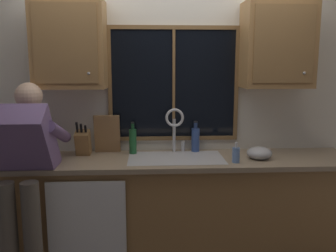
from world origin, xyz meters
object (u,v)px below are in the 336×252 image
at_px(bottle_green_glass, 133,141).
at_px(mixing_bowl, 259,153).
at_px(soap_dispenser, 236,155).
at_px(cutting_board, 107,134).
at_px(bottle_tall_clear, 195,139).
at_px(knife_block, 83,143).
at_px(person_standing, 23,166).

bearing_deg(bottle_green_glass, mixing_bowl, -12.22).
height_order(mixing_bowl, soap_dispenser, soap_dispenser).
relative_size(cutting_board, bottle_green_glass, 1.23).
xyz_separation_m(bottle_green_glass, bottle_tall_clear, (0.56, 0.05, -0.00)).
height_order(knife_block, bottle_green_glass, knife_block).
xyz_separation_m(soap_dispenser, bottle_green_glass, (-0.84, 0.34, 0.05)).
bearing_deg(cutting_board, bottle_tall_clear, 0.55).
bearing_deg(knife_block, bottle_green_glass, 4.99).
distance_m(bottle_green_glass, bottle_tall_clear, 0.56).
xyz_separation_m(mixing_bowl, bottle_green_glass, (-1.06, 0.23, 0.07)).
xyz_separation_m(person_standing, mixing_bowl, (1.85, 0.26, 0.01)).
relative_size(soap_dispenser, bottle_green_glass, 0.60).
bearing_deg(person_standing, bottle_tall_clear, 21.66).
bearing_deg(soap_dispenser, bottle_tall_clear, 125.54).
bearing_deg(person_standing, bottle_green_glass, 31.68).
bearing_deg(bottle_tall_clear, bottle_green_glass, -174.99).
relative_size(knife_block, bottle_tall_clear, 1.16).
relative_size(person_standing, bottle_green_glass, 5.51).
distance_m(person_standing, bottle_tall_clear, 1.45).
bearing_deg(bottle_tall_clear, person_standing, -158.34).
bearing_deg(knife_block, soap_dispenser, -13.38).
distance_m(person_standing, cutting_board, 0.78).
bearing_deg(person_standing, knife_block, 51.25).
height_order(mixing_bowl, bottle_green_glass, bottle_green_glass).
distance_m(cutting_board, mixing_bowl, 1.33).
bearing_deg(mixing_bowl, bottle_green_glass, 167.78).
bearing_deg(bottle_tall_clear, cutting_board, -179.45).
bearing_deg(bottle_green_glass, soap_dispenser, -22.00).
bearing_deg(knife_block, person_standing, -128.75).
bearing_deg(cutting_board, bottle_green_glass, -10.36).
relative_size(cutting_board, mixing_bowl, 1.67).
distance_m(knife_block, cutting_board, 0.22).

